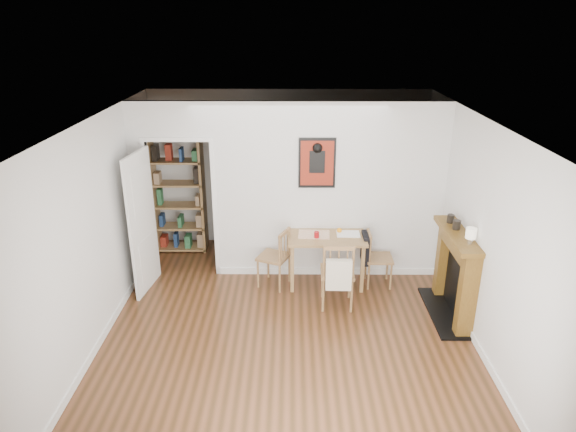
{
  "coord_description": "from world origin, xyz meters",
  "views": [
    {
      "loc": [
        0.04,
        -5.62,
        3.68
      ],
      "look_at": [
        -0.0,
        0.6,
        1.24
      ],
      "focal_mm": 32.0,
      "sensor_mm": 36.0,
      "label": 1
    }
  ],
  "objects_px": {
    "mantel_lamp": "(471,234)",
    "ceramic_jar_b": "(451,219)",
    "chair_right": "(378,258)",
    "chair_front": "(337,273)",
    "ceramic_jar_a": "(457,225)",
    "chair_left": "(274,257)",
    "notebook": "(348,234)",
    "bookshelf": "(179,195)",
    "fireplace": "(456,272)",
    "dining_table": "(327,241)",
    "orange_fruit": "(339,230)",
    "red_glass": "(317,235)"
  },
  "relations": [
    {
      "from": "chair_front",
      "to": "ceramic_jar_b",
      "type": "relative_size",
      "value": 8.65
    },
    {
      "from": "bookshelf",
      "to": "ceramic_jar_a",
      "type": "distance_m",
      "value": 4.34
    },
    {
      "from": "orange_fruit",
      "to": "ceramic_jar_b",
      "type": "distance_m",
      "value": 1.56
    },
    {
      "from": "dining_table",
      "to": "bookshelf",
      "type": "bearing_deg",
      "value": 154.22
    },
    {
      "from": "chair_left",
      "to": "chair_right",
      "type": "height_order",
      "value": "chair_left"
    },
    {
      "from": "bookshelf",
      "to": "ceramic_jar_a",
      "type": "relative_size",
      "value": 16.43
    },
    {
      "from": "dining_table",
      "to": "chair_right",
      "type": "distance_m",
      "value": 0.78
    },
    {
      "from": "notebook",
      "to": "ceramic_jar_a",
      "type": "relative_size",
      "value": 2.75
    },
    {
      "from": "bookshelf",
      "to": "red_glass",
      "type": "relative_size",
      "value": 21.61
    },
    {
      "from": "dining_table",
      "to": "ceramic_jar_a",
      "type": "height_order",
      "value": "ceramic_jar_a"
    },
    {
      "from": "dining_table",
      "to": "orange_fruit",
      "type": "distance_m",
      "value": 0.24
    },
    {
      "from": "notebook",
      "to": "dining_table",
      "type": "bearing_deg",
      "value": -175.39
    },
    {
      "from": "bookshelf",
      "to": "ceramic_jar_b",
      "type": "xyz_separation_m",
      "value": [
        3.9,
        -1.64,
        0.25
      ]
    },
    {
      "from": "ceramic_jar_b",
      "to": "mantel_lamp",
      "type": "bearing_deg",
      "value": -86.38
    },
    {
      "from": "ceramic_jar_b",
      "to": "dining_table",
      "type": "bearing_deg",
      "value": 161.85
    },
    {
      "from": "notebook",
      "to": "ceramic_jar_a",
      "type": "distance_m",
      "value": 1.55
    },
    {
      "from": "chair_right",
      "to": "dining_table",
      "type": "bearing_deg",
      "value": 175.23
    },
    {
      "from": "chair_right",
      "to": "fireplace",
      "type": "xyz_separation_m",
      "value": [
        0.87,
        -0.79,
        0.19
      ]
    },
    {
      "from": "bookshelf",
      "to": "ceramic_jar_a",
      "type": "xyz_separation_m",
      "value": [
        3.91,
        -1.86,
        0.25
      ]
    },
    {
      "from": "dining_table",
      "to": "chair_right",
      "type": "height_order",
      "value": "chair_right"
    },
    {
      "from": "chair_right",
      "to": "chair_left",
      "type": "bearing_deg",
      "value": -178.86
    },
    {
      "from": "chair_right",
      "to": "notebook",
      "type": "distance_m",
      "value": 0.55
    },
    {
      "from": "bookshelf",
      "to": "fireplace",
      "type": "height_order",
      "value": "bookshelf"
    },
    {
      "from": "fireplace",
      "to": "orange_fruit",
      "type": "bearing_deg",
      "value": 146.6
    },
    {
      "from": "notebook",
      "to": "ceramic_jar_b",
      "type": "xyz_separation_m",
      "value": [
        1.26,
        -0.54,
        0.45
      ]
    },
    {
      "from": "fireplace",
      "to": "ceramic_jar_a",
      "type": "bearing_deg",
      "value": 106.21
    },
    {
      "from": "chair_left",
      "to": "ceramic_jar_b",
      "type": "height_order",
      "value": "ceramic_jar_b"
    },
    {
      "from": "fireplace",
      "to": "bookshelf",
      "type": "bearing_deg",
      "value": 153.38
    },
    {
      "from": "ceramic_jar_b",
      "to": "red_glass",
      "type": "bearing_deg",
      "value": 166.32
    },
    {
      "from": "orange_fruit",
      "to": "fireplace",
      "type": "bearing_deg",
      "value": -33.4
    },
    {
      "from": "mantel_lamp",
      "to": "ceramic_jar_b",
      "type": "relative_size",
      "value": 1.77
    },
    {
      "from": "chair_front",
      "to": "fireplace",
      "type": "bearing_deg",
      "value": -7.58
    },
    {
      "from": "chair_left",
      "to": "mantel_lamp",
      "type": "height_order",
      "value": "mantel_lamp"
    },
    {
      "from": "orange_fruit",
      "to": "notebook",
      "type": "relative_size",
      "value": 0.22
    },
    {
      "from": "red_glass",
      "to": "chair_left",
      "type": "bearing_deg",
      "value": 179.63
    },
    {
      "from": "fireplace",
      "to": "ceramic_jar_b",
      "type": "relative_size",
      "value": 11.21
    },
    {
      "from": "red_glass",
      "to": "ceramic_jar_b",
      "type": "xyz_separation_m",
      "value": [
        1.71,
        -0.42,
        0.42
      ]
    },
    {
      "from": "chair_front",
      "to": "ceramic_jar_a",
      "type": "height_order",
      "value": "ceramic_jar_a"
    },
    {
      "from": "ceramic_jar_a",
      "to": "chair_left",
      "type": "bearing_deg",
      "value": 164.63
    },
    {
      "from": "orange_fruit",
      "to": "chair_front",
      "type": "bearing_deg",
      "value": -96.26
    },
    {
      "from": "chair_left",
      "to": "chair_right",
      "type": "xyz_separation_m",
      "value": [
        1.5,
        0.03,
        -0.02
      ]
    },
    {
      "from": "mantel_lamp",
      "to": "ceramic_jar_b",
      "type": "distance_m",
      "value": 0.67
    },
    {
      "from": "notebook",
      "to": "ceramic_jar_a",
      "type": "height_order",
      "value": "ceramic_jar_a"
    },
    {
      "from": "chair_right",
      "to": "chair_front",
      "type": "relative_size",
      "value": 0.85
    },
    {
      "from": "notebook",
      "to": "red_glass",
      "type": "bearing_deg",
      "value": -165.27
    },
    {
      "from": "mantel_lamp",
      "to": "notebook",
      "type": "bearing_deg",
      "value": 137.29
    },
    {
      "from": "chair_right",
      "to": "mantel_lamp",
      "type": "height_order",
      "value": "mantel_lamp"
    },
    {
      "from": "chair_right",
      "to": "chair_front",
      "type": "distance_m",
      "value": 0.87
    },
    {
      "from": "chair_right",
      "to": "notebook",
      "type": "bearing_deg",
      "value": 168.67
    },
    {
      "from": "dining_table",
      "to": "fireplace",
      "type": "bearing_deg",
      "value": -27.82
    }
  ]
}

